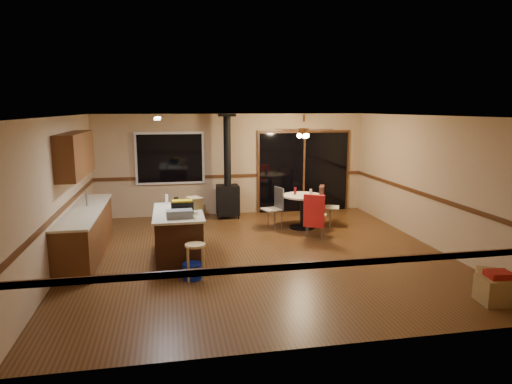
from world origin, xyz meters
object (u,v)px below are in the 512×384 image
object	(u,v)px
box_corner_b	(491,281)
box_under_window	(195,212)
kitchen_island	(179,235)
chair_left	(276,203)
blue_bucket	(192,271)
toolbox_black	(182,208)
box_corner_a	(497,290)
bar_stool	(196,262)
chair_near	(314,211)
wood_stove	(228,189)
dining_table	(302,205)
chair_right	(323,201)
toolbox_grey	(179,214)

from	to	relation	value
box_corner_b	box_under_window	bearing A→B (deg)	126.90
kitchen_island	chair_left	size ratio (longest dim) A/B	3.26
kitchen_island	blue_bucket	bearing A→B (deg)	-80.03
toolbox_black	box_under_window	bearing A→B (deg)	83.21
toolbox_black	box_corner_a	world-z (taller)	toolbox_black
box_under_window	blue_bucket	bearing A→B (deg)	-93.89
box_corner_a	bar_stool	bearing A→B (deg)	157.71
blue_bucket	chair_left	size ratio (longest dim) A/B	0.61
chair_left	chair_near	size ratio (longest dim) A/B	0.74
box_under_window	box_corner_a	bearing A→B (deg)	-56.14
wood_stove	dining_table	world-z (taller)	wood_stove
chair_left	box_corner_a	bearing A→B (deg)	-65.09
chair_right	toolbox_black	bearing A→B (deg)	-148.66
box_under_window	kitchen_island	bearing A→B (deg)	-98.60
toolbox_black	chair_near	bearing A→B (deg)	20.48
toolbox_black	blue_bucket	distance (m)	1.23
chair_near	bar_stool	bearing A→B (deg)	-143.56
chair_right	box_corner_a	size ratio (longest dim) A/B	1.41
blue_bucket	chair_right	size ratio (longest dim) A/B	0.45
dining_table	chair_right	world-z (taller)	chair_right
kitchen_island	wood_stove	distance (m)	3.33
box_corner_a	box_under_window	bearing A→B (deg)	123.86
chair_near	box_corner_a	size ratio (longest dim) A/B	1.41
wood_stove	chair_left	xyz separation A→B (m)	(0.96, -1.22, -0.14)
bar_stool	box_under_window	world-z (taller)	bar_stool
toolbox_grey	blue_bucket	distance (m)	1.01
kitchen_island	toolbox_grey	distance (m)	0.73
kitchen_island	box_under_window	bearing A→B (deg)	81.40
toolbox_black	box_corner_a	distance (m)	5.12
dining_table	wood_stove	bearing A→B (deg)	139.10
wood_stove	blue_bucket	size ratio (longest dim) A/B	8.00
kitchen_island	wood_stove	bearing A→B (deg)	66.91
blue_bucket	chair_left	distance (m)	3.58
wood_stove	box_corner_b	distance (m)	6.42
toolbox_black	box_corner_b	world-z (taller)	toolbox_black
dining_table	chair_near	bearing A→B (deg)	-89.54
toolbox_black	chair_near	distance (m)	3.00
toolbox_black	chair_left	distance (m)	3.01
toolbox_grey	chair_right	bearing A→B (deg)	34.74
bar_stool	chair_right	distance (m)	4.30
blue_bucket	toolbox_black	bearing A→B (deg)	97.26
toolbox_grey	bar_stool	size ratio (longest dim) A/B	0.74
toolbox_black	chair_right	size ratio (longest dim) A/B	0.55
toolbox_grey	box_corner_b	xyz separation A→B (m)	(4.58, -1.92, -0.80)
dining_table	box_corner_b	bearing A→B (deg)	-67.13
bar_stool	box_under_window	xyz separation A→B (m)	(0.23, 4.17, -0.12)
chair_right	wood_stove	bearing A→B (deg)	149.47
bar_stool	chair_left	world-z (taller)	chair_left
bar_stool	kitchen_island	bearing A→B (deg)	102.35
chair_left	box_under_window	xyz separation A→B (m)	(-1.79, 1.24, -0.41)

